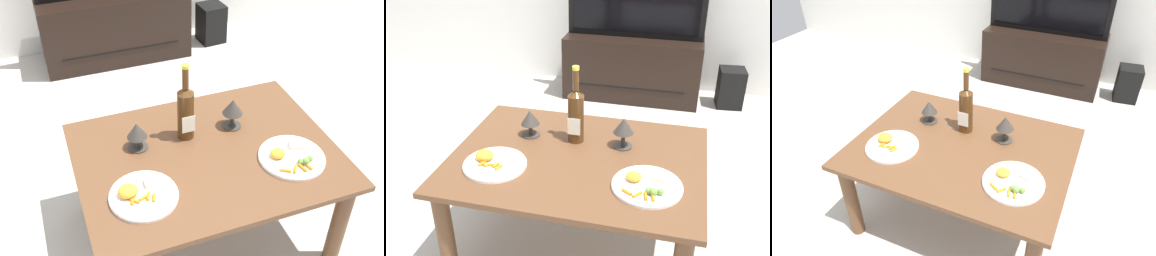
{
  "view_description": "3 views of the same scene",
  "coord_description": "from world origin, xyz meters",
  "views": [
    {
      "loc": [
        -0.57,
        -1.36,
        1.78
      ],
      "look_at": [
        -0.04,
        0.07,
        0.58
      ],
      "focal_mm": 44.02,
      "sensor_mm": 36.0,
      "label": 1
    },
    {
      "loc": [
        0.4,
        -1.59,
        1.5
      ],
      "look_at": [
        -0.01,
        0.07,
        0.59
      ],
      "focal_mm": 42.13,
      "sensor_mm": 36.0,
      "label": 2
    },
    {
      "loc": [
        0.58,
        -1.27,
        1.56
      ],
      "look_at": [
        -0.03,
        0.08,
        0.54
      ],
      "focal_mm": 32.93,
      "sensor_mm": 36.0,
      "label": 3
    }
  ],
  "objects": [
    {
      "name": "goblet_left",
      "position": [
        -0.26,
        0.13,
        0.57
      ],
      "size": [
        0.09,
        0.09,
        0.13
      ],
      "color": "#38332D",
      "rests_on": "dining_table"
    },
    {
      "name": "dinner_plate_left",
      "position": [
        -0.32,
        -0.15,
        0.5
      ],
      "size": [
        0.26,
        0.26,
        0.05
      ],
      "color": "white",
      "rests_on": "dining_table"
    },
    {
      "name": "dining_table",
      "position": [
        0.0,
        0.0,
        0.41
      ],
      "size": [
        1.08,
        0.81,
        0.49
      ],
      "color": "brown",
      "rests_on": "ground_plane"
    },
    {
      "name": "ground_plane",
      "position": [
        0.0,
        0.0,
        0.0
      ],
      "size": [
        6.4,
        6.4,
        0.0
      ],
      "primitive_type": "plane",
      "color": "#B7B2A8"
    },
    {
      "name": "tv_stand",
      "position": [
        -0.01,
        1.81,
        0.25
      ],
      "size": [
        1.06,
        0.41,
        0.49
      ],
      "color": "black",
      "rests_on": "ground_plane"
    },
    {
      "name": "tv_screen",
      "position": [
        -0.01,
        1.81,
        0.75
      ],
      "size": [
        1.04,
        0.05,
        0.5
      ],
      "color": "black",
      "rests_on": "tv_stand"
    },
    {
      "name": "goblet_right",
      "position": [
        0.17,
        0.13,
        0.59
      ],
      "size": [
        0.09,
        0.09,
        0.14
      ],
      "color": "#38332D",
      "rests_on": "dining_table"
    },
    {
      "name": "wine_bottle",
      "position": [
        -0.04,
        0.14,
        0.63
      ],
      "size": [
        0.07,
        0.07,
        0.36
      ],
      "color": "#4C2D14",
      "rests_on": "dining_table"
    },
    {
      "name": "dinner_plate_right",
      "position": [
        0.31,
        -0.15,
        0.5
      ],
      "size": [
        0.27,
        0.27,
        0.05
      ],
      "color": "white",
      "rests_on": "dining_table"
    },
    {
      "name": "floor_speaker",
      "position": [
        0.76,
        1.8,
        0.15
      ],
      "size": [
        0.2,
        0.2,
        0.3
      ],
      "primitive_type": "cube",
      "rotation": [
        0.0,
        0.0,
        0.09
      ],
      "color": "black",
      "rests_on": "ground_plane"
    }
  ]
}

